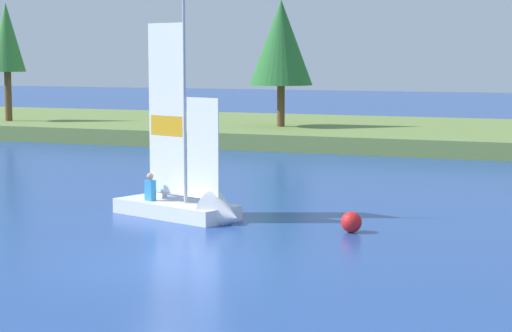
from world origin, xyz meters
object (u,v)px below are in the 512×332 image
(shoreline_tree_left, at_px, (6,39))
(shoreline_tree_midleft, at_px, (281,43))
(sailboat, at_px, (194,204))
(channel_buoy, at_px, (351,222))

(shoreline_tree_left, relative_size, shoreline_tree_midleft, 1.01)
(shoreline_tree_midleft, height_order, sailboat, shoreline_tree_midleft)
(shoreline_tree_left, relative_size, sailboat, 1.00)
(shoreline_tree_midleft, bearing_deg, sailboat, -75.77)
(shoreline_tree_left, height_order, channel_buoy, shoreline_tree_left)
(channel_buoy, bearing_deg, sailboat, 176.54)
(sailboat, bearing_deg, channel_buoy, 15.44)
(sailboat, height_order, channel_buoy, sailboat)
(shoreline_tree_left, distance_m, sailboat, 31.05)
(shoreline_tree_midleft, bearing_deg, shoreline_tree_left, -173.74)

